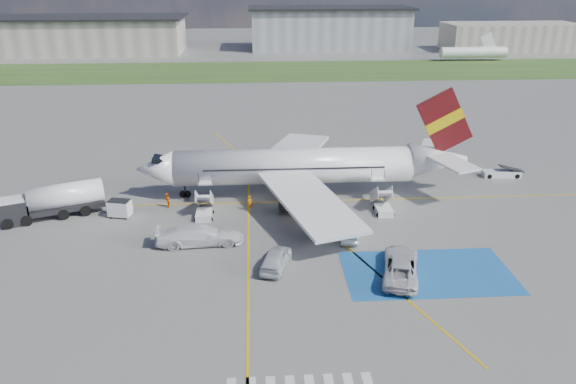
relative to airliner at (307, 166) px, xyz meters
name	(u,v)px	position (x,y,z in m)	size (l,w,h in m)	color
ground	(304,254)	(-1.51, -14.00, -3.39)	(400.00, 400.00, 0.00)	#60605E
grass_strip	(270,71)	(-1.51, 81.00, -3.39)	(400.00, 30.00, 0.01)	#2D4C1E
taxiway_line_main	(294,201)	(-1.51, -2.00, -3.39)	(120.00, 0.20, 0.01)	gold
taxiway_line_cross	(248,321)	(-6.51, -24.00, -3.39)	(0.20, 60.00, 0.01)	gold
taxiway_line_diag	(294,201)	(-1.51, -2.00, -3.39)	(0.20, 60.00, 0.01)	gold
staging_box	(428,273)	(8.49, -18.00, -3.39)	(14.00, 8.00, 0.01)	#1A589E
terminal_west	(79,36)	(-56.51, 116.00, 1.61)	(60.00, 22.00, 10.00)	gray
terminal_centre	(329,29)	(18.49, 121.00, 2.61)	(48.00, 18.00, 12.00)	gray
terminal_east	(511,37)	(73.49, 114.00, 0.61)	(40.00, 16.00, 8.00)	gray
airliner	(307,166)	(0.00, 0.00, 0.00)	(36.81, 32.95, 11.92)	white
airstairs_fwd	(204,211)	(-11.01, -5.30, -2.77)	(1.90, 5.20, 3.60)	white
airstairs_aft	(383,206)	(7.49, -5.30, -2.77)	(1.90, 5.20, 3.60)	white
fuel_tanker	(54,204)	(-26.26, -4.33, -1.98)	(10.10, 6.16, 3.37)	black
gpu_cart	(120,209)	(-19.59, -4.82, -2.57)	(2.44, 1.85, 1.83)	white
belt_loader	(502,174)	(24.32, 4.25, -3.03)	(4.90, 2.00, 1.45)	white
car_silver_a	(276,259)	(-4.14, -16.34, -2.55)	(1.99, 4.96, 1.69)	silver
car_silver_b	(349,230)	(2.96, -11.10, -2.64)	(1.59, 4.57, 1.51)	#ACAEB3
van_white_a	(401,262)	(6.12, -18.13, -2.28)	(2.74, 5.95, 2.23)	silver
van_white_b	(199,233)	(-10.97, -11.54, -2.21)	(2.44, 6.01, 2.36)	white
crew_fwd	(250,203)	(-6.34, -4.15, -2.55)	(0.61, 0.40, 1.68)	orange
crew_nose	(167,200)	(-15.11, -2.78, -2.57)	(0.80, 0.62, 1.64)	orange
crew_aft	(343,216)	(2.94, -7.93, -2.59)	(0.94, 0.39, 1.61)	orange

